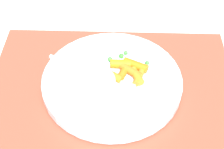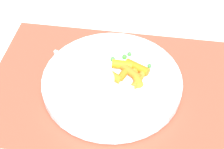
{
  "view_description": "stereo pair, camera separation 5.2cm",
  "coord_description": "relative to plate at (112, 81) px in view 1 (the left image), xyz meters",
  "views": [
    {
      "loc": [
        0.01,
        -0.44,
        0.5
      ],
      "look_at": [
        0.0,
        0.0,
        0.04
      ],
      "focal_mm": 54.71,
      "sensor_mm": 36.0,
      "label": 1
    },
    {
      "loc": [
        0.07,
        -0.44,
        0.5
      ],
      "look_at": [
        0.0,
        0.0,
        0.04
      ],
      "focal_mm": 54.71,
      "sensor_mm": 36.0,
      "label": 2
    }
  ],
  "objects": [
    {
      "name": "ground_plane",
      "position": [
        0.0,
        0.0,
        -0.02
      ],
      "size": [
        2.4,
        2.4,
        0.0
      ],
      "primitive_type": "plane",
      "color": "white"
    },
    {
      "name": "plate",
      "position": [
        0.0,
        0.0,
        0.0
      ],
      "size": [
        0.27,
        0.27,
        0.02
      ],
      "primitive_type": "cylinder",
      "color": "white",
      "rests_on": "placemat"
    },
    {
      "name": "pea_scatter",
      "position": [
        0.02,
        0.04,
        0.01
      ],
      "size": [
        0.09,
        0.09,
        0.01
      ],
      "color": "green",
      "rests_on": "plate"
    },
    {
      "name": "fork",
      "position": [
        -0.02,
        0.01,
        0.01
      ],
      "size": [
        0.18,
        0.08,
        0.01
      ],
      "color": "silver",
      "rests_on": "plate"
    },
    {
      "name": "carrot_portion",
      "position": [
        0.03,
        0.01,
        0.02
      ],
      "size": [
        0.09,
        0.07,
        0.02
      ],
      "color": "orange",
      "rests_on": "plate"
    },
    {
      "name": "placemat",
      "position": [
        0.0,
        0.0,
        -0.01
      ],
      "size": [
        0.48,
        0.33,
        0.01
      ],
      "primitive_type": "cube",
      "color": "#9E4733",
      "rests_on": "ground_plane"
    },
    {
      "name": "rice_mound",
      "position": [
        -0.04,
        -0.02,
        0.02
      ],
      "size": [
        0.1,
        0.09,
        0.03
      ],
      "primitive_type": "ellipsoid",
      "color": "beige",
      "rests_on": "plate"
    }
  ]
}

